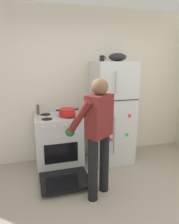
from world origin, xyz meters
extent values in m
cube|color=silver|center=(0.00, 1.95, 1.35)|extent=(6.00, 0.10, 2.70)
cube|color=silver|center=(0.45, 1.57, 0.89)|extent=(0.68, 0.68, 1.79)
cube|color=black|center=(0.45, 1.23, 1.18)|extent=(0.67, 0.01, 0.01)
cylinder|color=#B7B7BC|center=(0.36, 1.20, 0.59)|extent=(0.02, 0.02, 0.65)
cylinder|color=#B7B7BC|center=(0.36, 1.20, 1.48)|extent=(0.02, 0.02, 0.33)
cube|color=green|center=(0.60, 1.22, 0.58)|extent=(0.04, 0.01, 0.06)
cube|color=purple|center=(0.29, 1.22, 0.53)|extent=(0.04, 0.01, 0.06)
cube|color=red|center=(0.63, 1.22, 0.91)|extent=(0.04, 0.01, 0.06)
cube|color=orange|center=(0.33, 1.22, 0.53)|extent=(0.04, 0.01, 0.06)
cube|color=silver|center=(-0.52, 1.57, 0.45)|extent=(0.76, 0.64, 0.90)
cube|color=black|center=(-0.52, 1.25, 0.38)|extent=(0.53, 0.01, 0.33)
cylinder|color=black|center=(-0.70, 1.43, 0.91)|extent=(0.17, 0.17, 0.01)
cylinder|color=black|center=(-0.34, 1.43, 0.91)|extent=(0.17, 0.17, 0.01)
cylinder|color=black|center=(-0.70, 1.71, 0.91)|extent=(0.17, 0.17, 0.01)
cylinder|color=black|center=(-0.34, 1.71, 0.91)|extent=(0.17, 0.17, 0.01)
cylinder|color=silver|center=(-0.78, 1.23, 0.84)|extent=(0.04, 0.03, 0.04)
cylinder|color=silver|center=(-0.61, 1.23, 0.84)|extent=(0.04, 0.03, 0.04)
cylinder|color=silver|center=(-0.43, 1.23, 0.84)|extent=(0.04, 0.03, 0.04)
cylinder|color=silver|center=(-0.26, 1.23, 0.84)|extent=(0.04, 0.03, 0.04)
cube|color=black|center=(-0.52, 0.96, 0.08)|extent=(0.72, 0.58, 0.03)
cylinder|color=black|center=(-0.22, 0.53, 0.43)|extent=(0.13, 0.13, 0.86)
cylinder|color=black|center=(-0.01, 0.68, 0.43)|extent=(0.13, 0.13, 0.86)
cube|color=maroon|center=(-0.11, 0.61, 1.13)|extent=(0.41, 0.37, 0.54)
sphere|color=brown|center=(-0.11, 0.61, 1.49)|extent=(0.21, 0.21, 0.21)
sphere|color=black|center=(-0.11, 0.61, 1.46)|extent=(0.15, 0.15, 0.15)
cylinder|color=maroon|center=(-0.37, 0.62, 1.12)|extent=(0.31, 0.38, 0.51)
cylinder|color=maroon|center=(-0.05, 0.86, 1.12)|extent=(0.31, 0.38, 0.51)
ellipsoid|color=#1E5123|center=(-0.47, 0.75, 0.89)|extent=(0.12, 0.18, 0.10)
ellipsoid|color=#1E5123|center=(-0.14, 0.99, 0.89)|extent=(0.12, 0.18, 0.10)
cylinder|color=red|center=(-0.36, 1.52, 0.97)|extent=(0.27, 0.27, 0.12)
cube|color=black|center=(-0.52, 1.52, 1.01)|extent=(0.05, 0.03, 0.02)
cube|color=black|center=(-0.20, 1.52, 1.01)|extent=(0.05, 0.03, 0.02)
cylinder|color=black|center=(0.27, 1.62, 1.83)|extent=(0.08, 0.08, 0.10)
torus|color=black|center=(0.31, 1.62, 1.84)|extent=(0.06, 0.01, 0.06)
cylinder|color=brown|center=(-0.82, 1.77, 0.99)|extent=(0.05, 0.05, 0.16)
ellipsoid|color=black|center=(0.53, 1.57, 1.86)|extent=(0.30, 0.30, 0.14)
camera|label=1|loc=(-0.93, -1.77, 1.82)|focal=33.31mm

